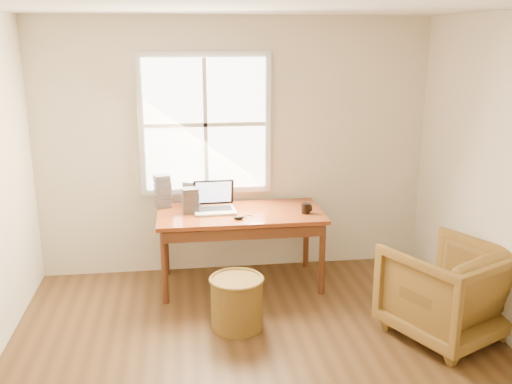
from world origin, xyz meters
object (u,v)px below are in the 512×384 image
at_px(armchair, 446,291).
at_px(wicker_stool, 237,303).
at_px(desk, 240,214).
at_px(laptop, 215,196).
at_px(coffee_mug, 306,208).
at_px(cd_stack_a, 191,194).

bearing_deg(armchair, wicker_stool, -37.90).
bearing_deg(desk, laptop, 173.08).
xyz_separation_m(wicker_stool, coffee_mug, (0.75, 0.75, 0.58)).
distance_m(desk, laptop, 0.30).
distance_m(armchair, wicker_stool, 1.73).
bearing_deg(coffee_mug, desk, 151.64).
bearing_deg(cd_stack_a, coffee_mug, -19.31).
bearing_deg(laptop, desk, -9.18).
distance_m(desk, coffee_mug, 0.64).
relative_size(desk, wicker_stool, 3.66).
xyz_separation_m(coffee_mug, cd_stack_a, (-1.09, 0.38, 0.08)).
relative_size(desk, armchair, 1.86).
bearing_deg(wicker_stool, coffee_mug, 45.11).
bearing_deg(wicker_stool, desk, 81.59).
distance_m(coffee_mug, cd_stack_a, 1.16).
distance_m(armchair, coffee_mug, 1.51).
xyz_separation_m(laptop, cd_stack_a, (-0.22, 0.23, -0.03)).
height_order(armchair, laptop, laptop).
bearing_deg(cd_stack_a, armchair, -36.51).
relative_size(armchair, wicker_stool, 1.97).
distance_m(wicker_stool, laptop, 1.15).
distance_m(wicker_stool, cd_stack_a, 1.36).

